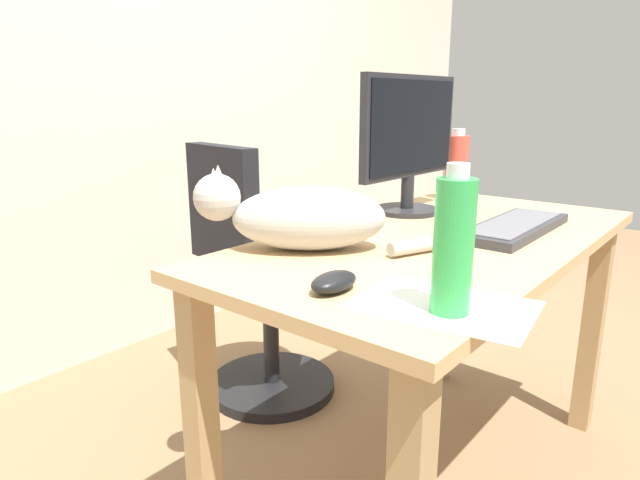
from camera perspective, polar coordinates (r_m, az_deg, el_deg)
back_wall at (r=2.52m, az=-21.26°, el=18.19°), size 6.00×0.04×2.60m
desk at (r=1.49m, az=12.25°, el=-4.08°), size 1.31×0.66×0.75m
office_chair at (r=2.01m, az=-6.43°, el=-5.31°), size 0.48×0.48×0.95m
monitor at (r=1.70m, az=9.39°, el=10.35°), size 0.48×0.20×0.41m
keyboard at (r=1.55m, az=19.70°, el=1.29°), size 0.44×0.15×0.03m
cat at (r=1.27m, az=-2.18°, el=2.55°), size 0.42×0.49×0.20m
computer_mouse at (r=1.01m, az=1.45°, el=-4.39°), size 0.11×0.06×0.04m
paper_sheet at (r=0.97m, az=12.86°, el=-6.67°), size 0.25×0.32×0.00m
water_bottle at (r=0.90m, az=13.80°, el=-0.56°), size 0.07×0.07×0.25m
spray_bottle at (r=1.97m, az=14.10°, el=7.43°), size 0.08×0.08×0.25m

